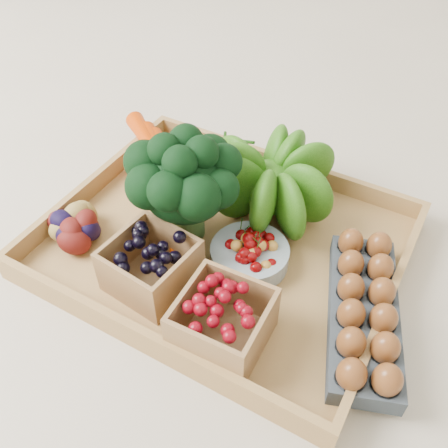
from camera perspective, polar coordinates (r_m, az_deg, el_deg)
The scene contains 10 objects.
ground at distance 0.83m, azimuth -0.00°, elevation -2.94°, with size 4.00×4.00×0.00m, color beige.
tray at distance 0.83m, azimuth -0.00°, elevation -2.59°, with size 0.55×0.45×0.01m, color #AF8449.
carrots at distance 0.90m, azimuth -6.20°, elevation 4.88°, with size 0.24×0.17×0.06m, color #C73600, non-canonical shape.
lettuce at distance 0.84m, azimuth 5.55°, elevation 5.82°, with size 0.15×0.15×0.15m, color #15460B.
broccoli at distance 0.79m, azimuth -4.29°, elevation 2.56°, with size 0.18×0.18×0.14m, color black, non-canonical shape.
cherry_bowl at distance 0.78m, azimuth 2.93°, elevation -3.63°, with size 0.12×0.12×0.03m, color #8C9EA5.
egg_carton at distance 0.74m, azimuth 15.59°, elevation -9.93°, with size 0.09×0.27×0.03m, color #384047.
potatoes at distance 0.85m, azimuth -16.78°, elevation 0.39°, with size 0.12×0.12×0.07m, color #470E0B, non-canonical shape.
punnet_blackberry at distance 0.75m, azimuth -8.35°, elevation -4.66°, with size 0.11×0.11×0.08m, color black.
punnet_raspberry at distance 0.68m, azimuth -0.14°, elevation -11.08°, with size 0.12×0.12×0.08m, color #66040E.
Camera 1 is at (0.28, -0.49, 0.61)m, focal length 40.00 mm.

